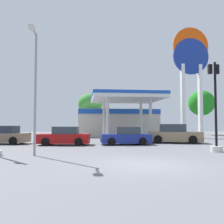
{
  "coord_description": "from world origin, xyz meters",
  "views": [
    {
      "loc": [
        -2.52,
        -9.62,
        1.59
      ],
      "look_at": [
        0.34,
        14.63,
        2.83
      ],
      "focal_mm": 39.57,
      "sensor_mm": 36.0,
      "label": 1
    }
  ],
  "objects_px": {
    "station_pole_sign": "(191,66)",
    "car_4": "(64,137)",
    "traffic_signal_0": "(216,117)",
    "corner_streetlamp": "(35,80)",
    "car_1": "(3,136)",
    "tree_1": "(90,104)",
    "car_0": "(174,134)",
    "tree_2": "(201,103)",
    "car_2": "(126,137)"
  },
  "relations": [
    {
      "from": "station_pole_sign",
      "to": "car_4",
      "type": "distance_m",
      "value": 18.62
    },
    {
      "from": "traffic_signal_0",
      "to": "corner_streetlamp",
      "type": "bearing_deg",
      "value": -175.18
    },
    {
      "from": "corner_streetlamp",
      "to": "car_1",
      "type": "bearing_deg",
      "value": 115.89
    },
    {
      "from": "car_1",
      "to": "tree_1",
      "type": "height_order",
      "value": "tree_1"
    },
    {
      "from": "car_0",
      "to": "car_1",
      "type": "bearing_deg",
      "value": 177.52
    },
    {
      "from": "car_1",
      "to": "car_0",
      "type": "bearing_deg",
      "value": -2.48
    },
    {
      "from": "tree_2",
      "to": "corner_streetlamp",
      "type": "bearing_deg",
      "value": -131.51
    },
    {
      "from": "car_1",
      "to": "traffic_signal_0",
      "type": "xyz_separation_m",
      "value": [
        14.24,
        -7.51,
        1.34
      ]
    },
    {
      "from": "car_1",
      "to": "car_2",
      "type": "bearing_deg",
      "value": -10.8
    },
    {
      "from": "car_0",
      "to": "corner_streetlamp",
      "type": "bearing_deg",
      "value": -142.92
    },
    {
      "from": "car_1",
      "to": "car_4",
      "type": "height_order",
      "value": "car_1"
    },
    {
      "from": "tree_2",
      "to": "station_pole_sign",
      "type": "bearing_deg",
      "value": -123.46
    },
    {
      "from": "car_1",
      "to": "tree_1",
      "type": "distance_m",
      "value": 16.63
    },
    {
      "from": "car_4",
      "to": "car_1",
      "type": "bearing_deg",
      "value": 162.15
    },
    {
      "from": "car_1",
      "to": "corner_streetlamp",
      "type": "relative_size",
      "value": 0.69
    },
    {
      "from": "traffic_signal_0",
      "to": "car_2",
      "type": "bearing_deg",
      "value": 127.82
    },
    {
      "from": "station_pole_sign",
      "to": "car_2",
      "type": "distance_m",
      "value": 15.37
    },
    {
      "from": "traffic_signal_0",
      "to": "tree_2",
      "type": "bearing_deg",
      "value": 65.01
    },
    {
      "from": "car_2",
      "to": "tree_2",
      "type": "distance_m",
      "value": 22.87
    },
    {
      "from": "station_pole_sign",
      "to": "traffic_signal_0",
      "type": "xyz_separation_m",
      "value": [
        -5.24,
        -14.56,
        -6.64
      ]
    },
    {
      "from": "car_2",
      "to": "tree_2",
      "type": "relative_size",
      "value": 0.57
    },
    {
      "from": "car_4",
      "to": "corner_streetlamp",
      "type": "height_order",
      "value": "corner_streetlamp"
    },
    {
      "from": "traffic_signal_0",
      "to": "station_pole_sign",
      "type": "bearing_deg",
      "value": 70.2
    },
    {
      "from": "car_0",
      "to": "tree_2",
      "type": "distance_m",
      "value": 19.22
    },
    {
      "from": "car_1",
      "to": "traffic_signal_0",
      "type": "relative_size",
      "value": 0.83
    },
    {
      "from": "traffic_signal_0",
      "to": "corner_streetlamp",
      "type": "relative_size",
      "value": 0.83
    },
    {
      "from": "car_4",
      "to": "tree_1",
      "type": "relative_size",
      "value": 0.68
    },
    {
      "from": "station_pole_sign",
      "to": "tree_1",
      "type": "xyz_separation_m",
      "value": [
        -11.92,
        7.25,
        -4.09
      ]
    },
    {
      "from": "car_4",
      "to": "traffic_signal_0",
      "type": "relative_size",
      "value": 0.78
    },
    {
      "from": "station_pole_sign",
      "to": "tree_2",
      "type": "xyz_separation_m",
      "value": [
        5.24,
        7.93,
        -3.74
      ]
    },
    {
      "from": "traffic_signal_0",
      "to": "corner_streetlamp",
      "type": "xyz_separation_m",
      "value": [
        -10.18,
        -0.86,
        1.84
      ]
    },
    {
      "from": "car_1",
      "to": "traffic_signal_0",
      "type": "height_order",
      "value": "traffic_signal_0"
    },
    {
      "from": "station_pole_sign",
      "to": "corner_streetlamp",
      "type": "relative_size",
      "value": 2.12
    },
    {
      "from": "car_1",
      "to": "corner_streetlamp",
      "type": "distance_m",
      "value": 9.83
    },
    {
      "from": "car_2",
      "to": "traffic_signal_0",
      "type": "distance_m",
      "value": 7.25
    },
    {
      "from": "traffic_signal_0",
      "to": "tree_1",
      "type": "xyz_separation_m",
      "value": [
        -6.68,
        21.8,
        2.54
      ]
    },
    {
      "from": "car_0",
      "to": "tree_2",
      "type": "xyz_separation_m",
      "value": [
        10.41,
        15.6,
        4.17
      ]
    },
    {
      "from": "corner_streetlamp",
      "to": "tree_1",
      "type": "bearing_deg",
      "value": 81.23
    },
    {
      "from": "corner_streetlamp",
      "to": "station_pole_sign",
      "type": "bearing_deg",
      "value": 44.99
    },
    {
      "from": "tree_2",
      "to": "corner_streetlamp",
      "type": "distance_m",
      "value": 31.19
    },
    {
      "from": "station_pole_sign",
      "to": "traffic_signal_0",
      "type": "bearing_deg",
      "value": -109.8
    },
    {
      "from": "car_4",
      "to": "station_pole_sign",
      "type": "bearing_deg",
      "value": 31.09
    },
    {
      "from": "car_4",
      "to": "corner_streetlamp",
      "type": "distance_m",
      "value": 7.52
    },
    {
      "from": "station_pole_sign",
      "to": "car_0",
      "type": "relative_size",
      "value": 2.76
    },
    {
      "from": "traffic_signal_0",
      "to": "tree_1",
      "type": "bearing_deg",
      "value": 107.04
    },
    {
      "from": "car_0",
      "to": "tree_1",
      "type": "height_order",
      "value": "tree_1"
    },
    {
      "from": "station_pole_sign",
      "to": "car_4",
      "type": "bearing_deg",
      "value": -148.91
    },
    {
      "from": "car_0",
      "to": "tree_2",
      "type": "bearing_deg",
      "value": 56.28
    },
    {
      "from": "car_0",
      "to": "car_2",
      "type": "distance_m",
      "value": 4.61
    },
    {
      "from": "station_pole_sign",
      "to": "tree_1",
      "type": "bearing_deg",
      "value": 148.7
    }
  ]
}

